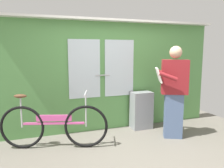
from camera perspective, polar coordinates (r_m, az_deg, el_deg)
name	(u,v)px	position (r m, az deg, el deg)	size (l,w,h in m)	color
ground_plane	(137,153)	(3.72, 6.28, -16.85)	(5.37, 4.00, 0.04)	#666056
train_door_wall	(111,73)	(4.48, -0.24, 2.76)	(4.37, 0.28, 2.14)	#56934C
bicycle_near_door	(54,126)	(3.81, -14.43, -10.07)	(1.65, 0.64, 0.91)	black
passenger_reading_newspaper	(174,90)	(4.16, 15.23, -1.53)	(0.62, 0.56, 1.64)	slate
trash_bin_by_wall	(141,110)	(4.65, 7.36, -6.52)	(0.41, 0.28, 0.74)	gray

